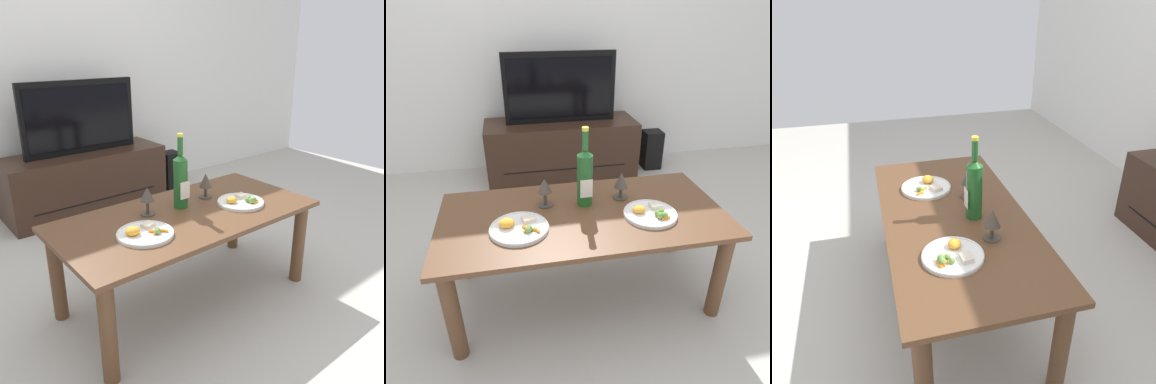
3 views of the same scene
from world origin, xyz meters
The scene contains 7 objects.
ground_plane centered at (0.00, 0.00, 0.00)m, with size 6.40×6.40×0.00m, color #B7B2A8.
dining_table centered at (0.00, 0.00, 0.42)m, with size 1.35×0.66×0.50m.
wine_bottle centered at (0.03, 0.09, 0.66)m, with size 0.07×0.08×0.39m.
goblet_left centered at (-0.17, 0.11, 0.60)m, with size 0.07×0.07×0.15m.
goblet_right centered at (0.22, 0.11, 0.60)m, with size 0.07×0.07×0.14m.
dinner_plate_left centered at (-0.31, -0.08, 0.52)m, with size 0.26×0.26×0.05m.
dinner_plate_right centered at (0.31, -0.08, 0.52)m, with size 0.25×0.25×0.04m.
Camera 3 is at (1.52, -0.36, 1.46)m, focal length 36.51 mm.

